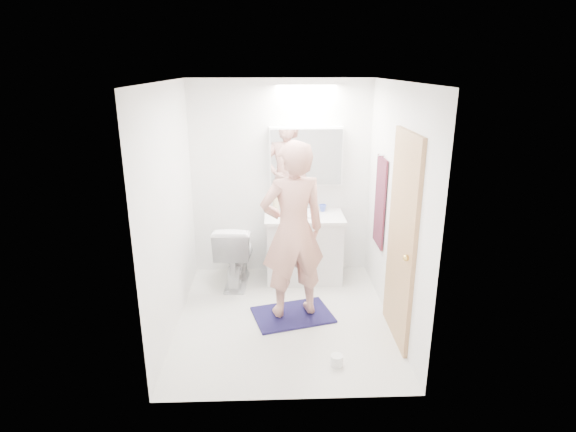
{
  "coord_description": "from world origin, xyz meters",
  "views": [
    {
      "loc": [
        -0.12,
        -4.3,
        2.54
      ],
      "look_at": [
        0.05,
        0.25,
        1.05
      ],
      "focal_mm": 28.87,
      "sensor_mm": 36.0,
      "label": 1
    }
  ],
  "objects_px": {
    "vanity_cabinet": "(304,249)",
    "person": "(293,231)",
    "toilet": "(235,253)",
    "soap_bottle_b": "(288,204)",
    "toilet_paper_roll": "(337,360)",
    "soap_bottle_a": "(276,203)",
    "medicine_cabinet": "(306,156)",
    "toothbrush_cup": "(323,208)"
  },
  "relations": [
    {
      "from": "vanity_cabinet",
      "to": "soap_bottle_b",
      "type": "distance_m",
      "value": 0.59
    },
    {
      "from": "toilet",
      "to": "soap_bottle_b",
      "type": "distance_m",
      "value": 0.88
    },
    {
      "from": "soap_bottle_a",
      "to": "soap_bottle_b",
      "type": "distance_m",
      "value": 0.15
    },
    {
      "from": "vanity_cabinet",
      "to": "toilet",
      "type": "relative_size",
      "value": 1.16
    },
    {
      "from": "soap_bottle_b",
      "to": "toothbrush_cup",
      "type": "relative_size",
      "value": 2.07
    },
    {
      "from": "soap_bottle_a",
      "to": "soap_bottle_b",
      "type": "bearing_deg",
      "value": 11.61
    },
    {
      "from": "vanity_cabinet",
      "to": "person",
      "type": "distance_m",
      "value": 1.1
    },
    {
      "from": "vanity_cabinet",
      "to": "soap_bottle_b",
      "type": "height_order",
      "value": "soap_bottle_b"
    },
    {
      "from": "toilet_paper_roll",
      "to": "vanity_cabinet",
      "type": "bearing_deg",
      "value": 95.42
    },
    {
      "from": "medicine_cabinet",
      "to": "person",
      "type": "xyz_separation_m",
      "value": [
        -0.21,
        -1.14,
        -0.54
      ]
    },
    {
      "from": "soap_bottle_a",
      "to": "soap_bottle_b",
      "type": "height_order",
      "value": "soap_bottle_a"
    },
    {
      "from": "soap_bottle_a",
      "to": "vanity_cabinet",
      "type": "bearing_deg",
      "value": -24.02
    },
    {
      "from": "medicine_cabinet",
      "to": "soap_bottle_b",
      "type": "bearing_deg",
      "value": -172.2
    },
    {
      "from": "person",
      "to": "toilet_paper_roll",
      "type": "height_order",
      "value": "person"
    },
    {
      "from": "person",
      "to": "soap_bottle_b",
      "type": "distance_m",
      "value": 1.11
    },
    {
      "from": "soap_bottle_b",
      "to": "medicine_cabinet",
      "type": "bearing_deg",
      "value": 7.8
    },
    {
      "from": "soap_bottle_b",
      "to": "toothbrush_cup",
      "type": "distance_m",
      "value": 0.43
    },
    {
      "from": "person",
      "to": "soap_bottle_a",
      "type": "height_order",
      "value": "person"
    },
    {
      "from": "vanity_cabinet",
      "to": "person",
      "type": "relative_size",
      "value": 0.49
    },
    {
      "from": "soap_bottle_b",
      "to": "toothbrush_cup",
      "type": "height_order",
      "value": "soap_bottle_b"
    },
    {
      "from": "medicine_cabinet",
      "to": "toilet_paper_roll",
      "type": "xyz_separation_m",
      "value": [
        0.14,
        -2.0,
        -1.45
      ]
    },
    {
      "from": "soap_bottle_b",
      "to": "toilet",
      "type": "bearing_deg",
      "value": -155.34
    },
    {
      "from": "toilet",
      "to": "toothbrush_cup",
      "type": "bearing_deg",
      "value": -161.94
    },
    {
      "from": "soap_bottle_b",
      "to": "toilet_paper_roll",
      "type": "height_order",
      "value": "soap_bottle_b"
    },
    {
      "from": "vanity_cabinet",
      "to": "toilet_paper_roll",
      "type": "xyz_separation_m",
      "value": [
        0.17,
        -1.79,
        -0.34
      ]
    },
    {
      "from": "medicine_cabinet",
      "to": "soap_bottle_a",
      "type": "bearing_deg",
      "value": -170.66
    },
    {
      "from": "soap_bottle_a",
      "to": "toilet_paper_roll",
      "type": "distance_m",
      "value": 2.19
    },
    {
      "from": "person",
      "to": "toilet_paper_roll",
      "type": "distance_m",
      "value": 1.31
    },
    {
      "from": "vanity_cabinet",
      "to": "person",
      "type": "bearing_deg",
      "value": -101.01
    },
    {
      "from": "person",
      "to": "soap_bottle_a",
      "type": "bearing_deg",
      "value": -96.81
    },
    {
      "from": "soap_bottle_a",
      "to": "soap_bottle_b",
      "type": "relative_size",
      "value": 1.23
    },
    {
      "from": "toothbrush_cup",
      "to": "toilet_paper_roll",
      "type": "bearing_deg",
      "value": -92.05
    },
    {
      "from": "soap_bottle_b",
      "to": "vanity_cabinet",
      "type": "bearing_deg",
      "value": -43.37
    },
    {
      "from": "vanity_cabinet",
      "to": "toilet",
      "type": "height_order",
      "value": "vanity_cabinet"
    },
    {
      "from": "toilet",
      "to": "toilet_paper_roll",
      "type": "xyz_separation_m",
      "value": [
        1.0,
        -1.68,
        -0.34
      ]
    },
    {
      "from": "medicine_cabinet",
      "to": "soap_bottle_a",
      "type": "relative_size",
      "value": 3.79
    },
    {
      "from": "vanity_cabinet",
      "to": "medicine_cabinet",
      "type": "height_order",
      "value": "medicine_cabinet"
    },
    {
      "from": "vanity_cabinet",
      "to": "soap_bottle_a",
      "type": "bearing_deg",
      "value": 155.98
    },
    {
      "from": "vanity_cabinet",
      "to": "medicine_cabinet",
      "type": "relative_size",
      "value": 1.02
    },
    {
      "from": "soap_bottle_b",
      "to": "toothbrush_cup",
      "type": "xyz_separation_m",
      "value": [
        0.43,
        -0.02,
        -0.05
      ]
    },
    {
      "from": "toilet",
      "to": "medicine_cabinet",
      "type": "bearing_deg",
      "value": -155.64
    },
    {
      "from": "soap_bottle_b",
      "to": "toilet_paper_roll",
      "type": "xyz_separation_m",
      "value": [
        0.36,
        -1.97,
        -0.86
      ]
    }
  ]
}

